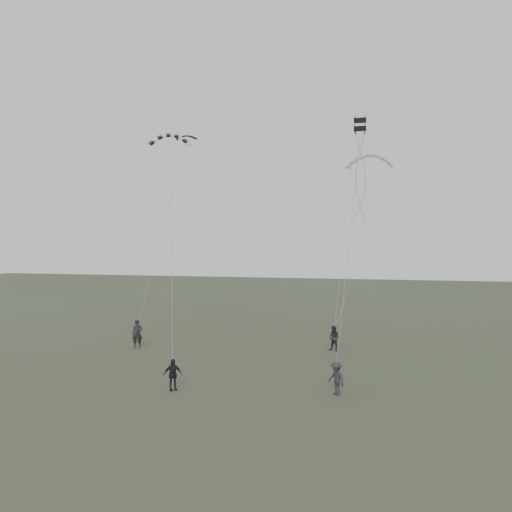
% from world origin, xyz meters
% --- Properties ---
extents(ground, '(140.00, 140.00, 0.00)m').
position_xyz_m(ground, '(0.00, 0.00, 0.00)').
color(ground, '#37412B').
rests_on(ground, ground).
extents(flyer_left, '(0.84, 0.71, 1.97)m').
position_xyz_m(flyer_left, '(-8.02, 6.25, 0.98)').
color(flyer_left, black).
rests_on(flyer_left, ground).
extents(flyer_right, '(1.00, 0.90, 1.69)m').
position_xyz_m(flyer_right, '(5.43, 8.34, 0.85)').
color(flyer_right, '#242529').
rests_on(flyer_right, ground).
extents(flyer_center, '(0.99, 0.83, 1.58)m').
position_xyz_m(flyer_center, '(-1.93, -2.34, 0.79)').
color(flyer_center, black).
rests_on(flyer_center, ground).
extents(flyer_far, '(1.16, 1.16, 1.62)m').
position_xyz_m(flyer_far, '(6.13, -1.26, 0.81)').
color(flyer_far, '#28292D').
rests_on(flyer_far, ground).
extents(kite_dark_small, '(1.68, 0.62, 0.63)m').
position_xyz_m(kite_dark_small, '(-6.69, 12.53, 15.86)').
color(kite_dark_small, black).
rests_on(kite_dark_small, flyer_left).
extents(kite_pale_large, '(3.59, 1.44, 1.64)m').
position_xyz_m(kite_pale_large, '(7.70, 13.46, 13.93)').
color(kite_pale_large, '#9C9EA1').
rests_on(kite_pale_large, flyer_right).
extents(kite_striped, '(2.82, 1.95, 1.24)m').
position_xyz_m(kite_striped, '(-4.76, 4.48, 14.21)').
color(kite_striped, black).
rests_on(kite_striped, flyer_center).
extents(kite_box, '(0.67, 0.79, 0.82)m').
position_xyz_m(kite_box, '(7.14, 2.14, 13.78)').
color(kite_box, black).
rests_on(kite_box, flyer_far).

